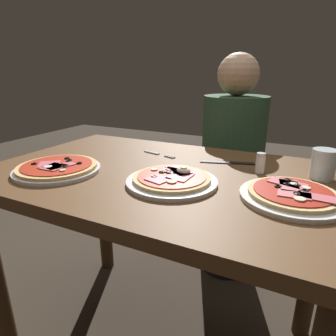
# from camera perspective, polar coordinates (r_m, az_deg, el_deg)

# --- Properties ---
(dining_table) EXTENTS (1.17, 0.75, 0.77)m
(dining_table) POSITION_cam_1_polar(r_m,az_deg,el_deg) (1.02, -1.51, -7.55)
(dining_table) COLOR brown
(dining_table) RESTS_ON ground
(pizza_foreground) EXTENTS (0.27, 0.27, 0.05)m
(pizza_foreground) POSITION_cam_1_polar(r_m,az_deg,el_deg) (0.85, 0.80, -2.30)
(pizza_foreground) COLOR white
(pizza_foreground) RESTS_ON dining_table
(pizza_across_left) EXTENTS (0.28, 0.28, 0.03)m
(pizza_across_left) POSITION_cam_1_polar(r_m,az_deg,el_deg) (1.02, -21.18, -0.01)
(pizza_across_left) COLOR white
(pizza_across_left) RESTS_ON dining_table
(pizza_across_right) EXTENTS (0.27, 0.27, 0.03)m
(pizza_across_right) POSITION_cam_1_polar(r_m,az_deg,el_deg) (0.82, 23.54, -4.94)
(pizza_across_right) COLOR white
(pizza_across_right) RESTS_ON dining_table
(water_glass_near) EXTENTS (0.07, 0.07, 0.09)m
(water_glass_near) POSITION_cam_1_polar(r_m,az_deg,el_deg) (1.01, 28.50, 0.34)
(water_glass_near) COLOR silver
(water_glass_near) RESTS_ON dining_table
(fork) EXTENTS (0.16, 0.05, 0.00)m
(fork) POSITION_cam_1_polar(r_m,az_deg,el_deg) (1.16, -2.25, 2.88)
(fork) COLOR silver
(fork) RESTS_ON dining_table
(knife) EXTENTS (0.19, 0.07, 0.01)m
(knife) POSITION_cam_1_polar(r_m,az_deg,el_deg) (1.07, 12.44, 1.05)
(knife) COLOR silver
(knife) RESTS_ON dining_table
(salt_shaker) EXTENTS (0.03, 0.03, 0.07)m
(salt_shaker) POSITION_cam_1_polar(r_m,az_deg,el_deg) (0.99, 17.94, 0.96)
(salt_shaker) COLOR white
(salt_shaker) RESTS_ON dining_table
(diner_person) EXTENTS (0.32, 0.32, 1.18)m
(diner_person) POSITION_cam_1_polar(r_m,az_deg,el_deg) (1.57, 12.42, -1.58)
(diner_person) COLOR black
(diner_person) RESTS_ON ground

